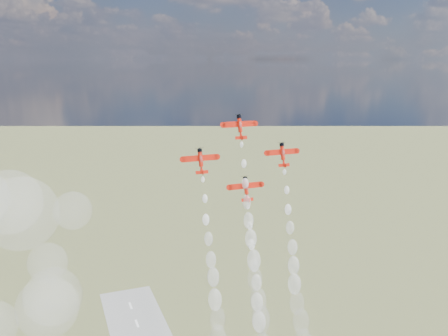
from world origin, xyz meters
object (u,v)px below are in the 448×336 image
plane_lead (240,126)px  plane_left (201,160)px  plane_right (283,154)px  plane_slot (246,188)px

plane_lead → plane_left: (-13.18, -2.58, -8.86)m
plane_right → plane_left: bearing=180.0°
plane_lead → plane_slot: 18.45m
plane_left → plane_right: 26.35m
plane_slot → plane_right: bearing=11.1°
plane_lead → plane_left: bearing=-168.9°
plane_lead → plane_left: size_ratio=1.00×
plane_left → plane_lead: bearing=11.1°
plane_lead → plane_left: plane_lead is taller
plane_right → plane_slot: plane_right is taller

